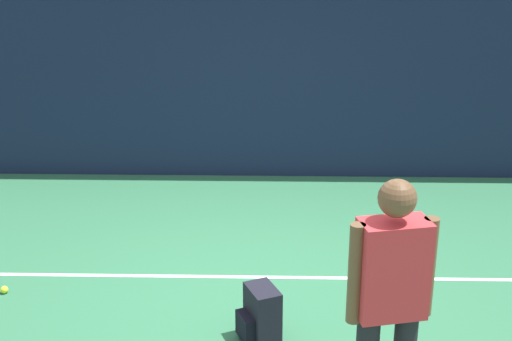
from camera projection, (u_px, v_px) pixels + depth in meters
ground_plane at (255, 296)px, 6.00m from camera, size 12.00×12.00×0.00m
back_fence at (261, 75)px, 8.38m from camera, size 10.00×0.10×2.54m
court_line at (256, 277)px, 6.31m from camera, size 9.00×0.05×0.00m
tennis_player at (390, 297)px, 4.10m from camera, size 0.52×0.30×1.70m
backpack at (260, 315)px, 5.32m from camera, size 0.36×0.36×0.44m
tennis_ball_near_player at (4, 290)px, 6.03m from camera, size 0.07×0.07×0.07m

